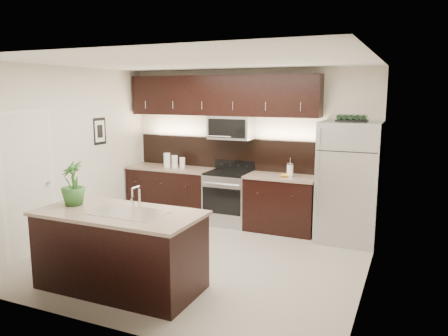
{
  "coord_description": "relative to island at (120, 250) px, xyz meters",
  "views": [
    {
      "loc": [
        2.7,
        -5.19,
        2.31
      ],
      "look_at": [
        0.16,
        0.55,
        1.21
      ],
      "focal_mm": 35.0,
      "sensor_mm": 36.0,
      "label": 1
    }
  ],
  "objects": [
    {
      "name": "room_walls",
      "position": [
        0.29,
        1.16,
        1.22
      ],
      "size": [
        4.52,
        4.02,
        2.71
      ],
      "color": "beige",
      "rests_on": "ground"
    },
    {
      "name": "sink_faucet",
      "position": [
        0.15,
        0.01,
        0.48
      ],
      "size": [
        0.84,
        0.5,
        0.28
      ],
      "color": "silver",
      "rests_on": "island"
    },
    {
      "name": "island",
      "position": [
        0.0,
        0.0,
        0.0
      ],
      "size": [
        1.96,
        0.96,
        0.94
      ],
      "color": "black",
      "rests_on": "ground"
    },
    {
      "name": "ground",
      "position": [
        0.4,
        1.2,
        -0.47
      ],
      "size": [
        4.5,
        4.5,
        0.0
      ],
      "primitive_type": "plane",
      "color": "gray",
      "rests_on": "ground"
    },
    {
      "name": "upper_fixtures",
      "position": [
        -0.03,
        3.04,
        1.67
      ],
      "size": [
        3.49,
        0.4,
        1.66
      ],
      "color": "black",
      "rests_on": "counter_run"
    },
    {
      "name": "bananas",
      "position": [
        1.16,
        2.81,
        0.5
      ],
      "size": [
        0.21,
        0.18,
        0.06
      ],
      "primitive_type": "ellipsoid",
      "rotation": [
        0.0,
        0.0,
        0.27
      ],
      "color": "gold",
      "rests_on": "counter_run"
    },
    {
      "name": "plant",
      "position": [
        -0.69,
        0.03,
        0.74
      ],
      "size": [
        0.38,
        0.38,
        0.54
      ],
      "primitive_type": "imported",
      "rotation": [
        0.0,
        0.0,
        -0.34
      ],
      "color": "#2B5B24",
      "rests_on": "island"
    },
    {
      "name": "counter_run",
      "position": [
        -0.05,
        2.89,
        -0.0
      ],
      "size": [
        3.51,
        0.65,
        0.94
      ],
      "color": "black",
      "rests_on": "ground"
    },
    {
      "name": "canisters",
      "position": [
        -0.95,
        2.87,
        0.59
      ],
      "size": [
        0.39,
        0.18,
        0.27
      ],
      "rotation": [
        0.0,
        0.0,
        0.24
      ],
      "color": "silver",
      "rests_on": "counter_run"
    },
    {
      "name": "french_press",
      "position": [
        1.26,
        2.84,
        0.58
      ],
      "size": [
        0.11,
        0.11,
        0.31
      ],
      "rotation": [
        0.0,
        0.0,
        0.38
      ],
      "color": "silver",
      "rests_on": "counter_run"
    },
    {
      "name": "refrigerator",
      "position": [
        2.2,
        2.83,
        0.46
      ],
      "size": [
        0.9,
        0.81,
        1.87
      ],
      "primitive_type": "cube",
      "color": "#B2B2B7",
      "rests_on": "ground"
    },
    {
      "name": "wine_rack",
      "position": [
        2.2,
        2.83,
        1.45
      ],
      "size": [
        0.46,
        0.29,
        0.11
      ],
      "color": "black",
      "rests_on": "refrigerator"
    }
  ]
}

